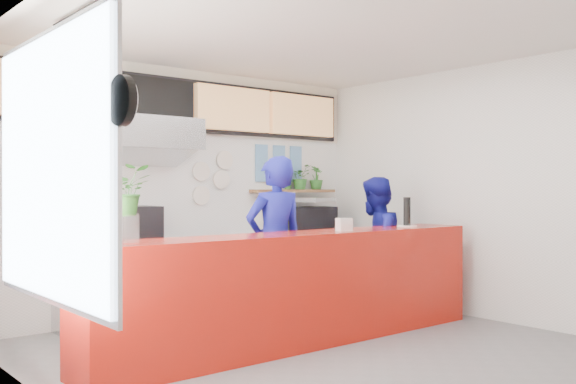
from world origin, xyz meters
TOP-DOWN VIEW (x-y plane):
  - floor at (0.00, 0.00)m, footprint 5.00×5.00m
  - ceiling at (0.00, 0.00)m, footprint 5.00×5.00m
  - wall_back at (0.00, 2.50)m, footprint 5.00×0.00m
  - wall_left at (-2.50, 0.00)m, footprint 0.00×5.00m
  - wall_right at (2.50, 0.00)m, footprint 0.00×5.00m
  - service_counter at (0.00, 0.40)m, footprint 4.50×0.60m
  - cream_band at (0.00, 2.49)m, footprint 5.00×0.02m
  - prep_bench at (-0.80, 2.20)m, footprint 1.80×0.60m
  - panini_oven at (-0.88, 2.20)m, footprint 0.51×0.51m
  - extraction_hood at (-0.80, 2.15)m, footprint 1.20×0.70m
  - hood_lip at (-0.80, 2.15)m, footprint 1.20×0.69m
  - right_bench at (1.50, 2.20)m, footprint 1.80×0.60m
  - espresso_machine at (1.75, 2.20)m, footprint 0.71×0.61m
  - espresso_tray at (1.75, 2.20)m, footprint 0.75×0.64m
  - herb_shelf at (1.60, 2.40)m, footprint 1.40×0.18m
  - menu_board_far_left at (-1.75, 2.38)m, footprint 1.10×0.10m
  - menu_board_mid_left at (-0.59, 2.38)m, footprint 1.10×0.10m
  - menu_board_mid_right at (0.57, 2.38)m, footprint 1.10×0.10m
  - menu_board_far_right at (1.73, 2.38)m, footprint 1.10×0.10m
  - soffit at (0.00, 2.46)m, footprint 4.80×0.04m
  - window_pane at (-2.47, 0.30)m, footprint 0.04×2.20m
  - window_frame at (-2.45, 0.30)m, footprint 0.03×2.30m
  - wall_clock_rim at (-2.46, -0.90)m, footprint 0.05×0.30m
  - wall_clock_face at (-2.43, -0.90)m, footprint 0.02×0.26m
  - dec_plate_a at (0.15, 2.47)m, footprint 0.24×0.03m
  - dec_plate_b at (0.45, 2.47)m, footprint 0.24×0.03m
  - dec_plate_c at (0.15, 2.47)m, footprint 0.24×0.03m
  - dec_plate_d at (0.50, 2.47)m, footprint 0.24×0.03m
  - photo_frame_a at (1.10, 2.48)m, footprint 0.20×0.02m
  - photo_frame_b at (1.40, 2.48)m, footprint 0.20×0.02m
  - photo_frame_c at (1.70, 2.48)m, footprint 0.20×0.02m
  - photo_frame_d at (1.10, 2.48)m, footprint 0.20×0.02m
  - photo_frame_e at (1.40, 2.48)m, footprint 0.20×0.02m
  - photo_frame_f at (1.70, 2.48)m, footprint 0.20×0.02m
  - staff_center at (0.10, 0.92)m, footprint 0.73×0.53m
  - staff_right at (1.61, 0.89)m, footprint 0.98×0.87m
  - herb_b at (1.50, 2.40)m, footprint 0.19×0.17m
  - herb_c at (1.71, 2.40)m, footprint 0.37×0.35m
  - herb_d at (2.01, 2.40)m, footprint 0.22×0.20m
  - glass_vase at (-1.85, 0.32)m, footprint 0.24×0.24m
  - basil_vase at (-1.85, 0.32)m, footprint 0.44×0.40m
  - napkin_holder at (0.52, 0.30)m, footprint 0.16×0.12m
  - white_plate at (1.57, 0.36)m, footprint 0.28×0.28m
  - pepper_mill at (1.57, 0.36)m, footprint 0.11×0.11m

SIDE VIEW (x-z plane):
  - floor at x=0.00m, z-range 0.00..0.00m
  - prep_bench at x=-0.80m, z-range 0.00..0.90m
  - right_bench at x=1.50m, z-range 0.00..0.90m
  - service_counter at x=0.00m, z-range 0.00..1.10m
  - staff_right at x=1.61m, z-range 0.00..1.67m
  - staff_center at x=0.10m, z-range 0.00..1.88m
  - espresso_machine at x=1.75m, z-range 0.90..1.29m
  - white_plate at x=1.57m, z-range 1.10..1.12m
  - panini_oven at x=-0.88m, z-range 0.90..1.34m
  - napkin_holder at x=0.52m, z-range 1.10..1.23m
  - glass_vase at x=-1.85m, z-range 1.10..1.34m
  - pepper_mill at x=1.57m, z-range 1.11..1.44m
  - espresso_tray at x=1.75m, z-range 1.35..1.41m
  - dec_plate_c at x=0.15m, z-range 1.33..1.57m
  - wall_back at x=0.00m, z-range -1.00..4.00m
  - wall_left at x=-2.50m, z-range -1.00..4.00m
  - wall_right at x=2.50m, z-range -1.00..4.00m
  - herb_shelf at x=1.60m, z-range 1.48..1.52m
  - basil_vase at x=-1.85m, z-range 1.32..1.73m
  - dec_plate_b at x=0.45m, z-range 1.53..1.77m
  - herb_b at x=1.50m, z-range 1.52..1.81m
  - herb_d at x=2.01m, z-range 1.52..1.85m
  - herb_c at x=1.71m, z-range 1.52..1.86m
  - window_pane at x=-2.47m, z-range 0.75..2.65m
  - window_frame at x=-2.45m, z-range 0.70..2.70m
  - dec_plate_a at x=0.15m, z-range 1.63..1.87m
  - photo_frame_d at x=1.10m, z-range 1.62..1.88m
  - photo_frame_e at x=1.40m, z-range 1.62..1.88m
  - photo_frame_f at x=1.70m, z-range 1.62..1.88m
  - dec_plate_d at x=0.50m, z-range 1.78..2.02m
  - hood_lip at x=-0.80m, z-range 1.79..2.11m
  - photo_frame_a at x=1.10m, z-range 1.88..2.12m
  - photo_frame_b at x=1.40m, z-range 1.88..2.12m
  - photo_frame_c at x=1.70m, z-range 1.88..2.12m
  - wall_clock_rim at x=-2.46m, z-range 1.90..2.20m
  - wall_clock_face at x=-2.43m, z-range 1.92..2.18m
  - extraction_hood at x=-0.80m, z-range 1.98..2.32m
  - menu_board_far_left at x=-1.75m, z-range 2.27..2.82m
  - menu_board_mid_left at x=-0.59m, z-range 2.27..2.82m
  - menu_board_mid_right at x=0.57m, z-range 2.27..2.82m
  - menu_board_far_right at x=1.73m, z-range 2.27..2.82m
  - soffit at x=0.00m, z-range 2.22..2.88m
  - cream_band at x=0.00m, z-range 2.20..3.00m
  - ceiling at x=0.00m, z-range 3.00..3.00m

